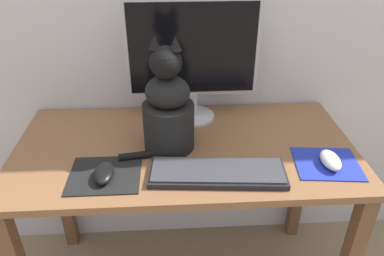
{
  "coord_description": "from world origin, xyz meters",
  "views": [
    {
      "loc": [
        -0.04,
        -1.08,
        1.42
      ],
      "look_at": [
        0.02,
        -0.08,
        0.83
      ],
      "focal_mm": 35.0,
      "sensor_mm": 36.0,
      "label": 1
    }
  ],
  "objects_px": {
    "keyboard": "(217,172)",
    "computer_mouse_left": "(104,173)",
    "cat": "(168,109)",
    "monitor": "(193,56)",
    "computer_mouse_right": "(330,160)"
  },
  "relations": [
    {
      "from": "keyboard",
      "to": "computer_mouse_left",
      "type": "height_order",
      "value": "computer_mouse_left"
    },
    {
      "from": "computer_mouse_right",
      "to": "cat",
      "type": "height_order",
      "value": "cat"
    },
    {
      "from": "computer_mouse_left",
      "to": "cat",
      "type": "height_order",
      "value": "cat"
    },
    {
      "from": "keyboard",
      "to": "computer_mouse_left",
      "type": "bearing_deg",
      "value": -176.31
    },
    {
      "from": "computer_mouse_left",
      "to": "keyboard",
      "type": "bearing_deg",
      "value": -0.81
    },
    {
      "from": "monitor",
      "to": "computer_mouse_left",
      "type": "xyz_separation_m",
      "value": [
        -0.29,
        -0.37,
        -0.23
      ]
    },
    {
      "from": "keyboard",
      "to": "cat",
      "type": "bearing_deg",
      "value": 134.93
    },
    {
      "from": "monitor",
      "to": "computer_mouse_right",
      "type": "distance_m",
      "value": 0.59
    },
    {
      "from": "keyboard",
      "to": "cat",
      "type": "xyz_separation_m",
      "value": [
        -0.15,
        0.17,
        0.13
      ]
    },
    {
      "from": "cat",
      "to": "keyboard",
      "type": "bearing_deg",
      "value": -38.09
    },
    {
      "from": "computer_mouse_left",
      "to": "cat",
      "type": "relative_size",
      "value": 0.28
    },
    {
      "from": "keyboard",
      "to": "computer_mouse_left",
      "type": "xyz_separation_m",
      "value": [
        -0.34,
        0.0,
        0.01
      ]
    },
    {
      "from": "monitor",
      "to": "cat",
      "type": "bearing_deg",
      "value": -114.81
    },
    {
      "from": "computer_mouse_left",
      "to": "computer_mouse_right",
      "type": "bearing_deg",
      "value": 1.87
    },
    {
      "from": "monitor",
      "to": "computer_mouse_left",
      "type": "relative_size",
      "value": 4.46
    }
  ]
}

